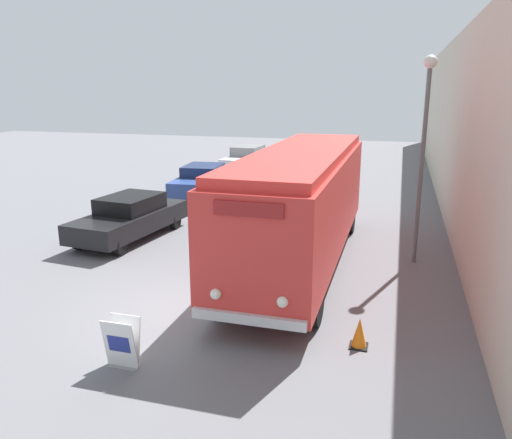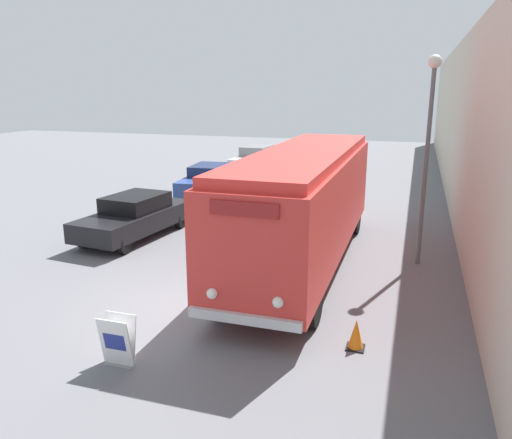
{
  "view_description": "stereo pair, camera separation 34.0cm",
  "coord_description": "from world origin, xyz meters",
  "px_view_note": "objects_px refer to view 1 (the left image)",
  "views": [
    {
      "loc": [
        4.41,
        -9.86,
        4.98
      ],
      "look_at": [
        1.22,
        1.17,
        1.94
      ],
      "focal_mm": 35.0,
      "sensor_mm": 36.0,
      "label": 1
    },
    {
      "loc": [
        4.74,
        -9.76,
        4.98
      ],
      "look_at": [
        1.22,
        1.17,
        1.94
      ],
      "focal_mm": 35.0,
      "sensor_mm": 36.0,
      "label": 2
    }
  ],
  "objects_px": {
    "streetlamp": "(425,131)",
    "parked_car_mid": "(203,180)",
    "sign_board": "(122,343)",
    "traffic_cone": "(359,333)",
    "parked_car_near": "(130,217)",
    "vintage_bus": "(301,200)",
    "parked_car_far": "(247,159)"
  },
  "relations": [
    {
      "from": "streetlamp",
      "to": "parked_car_mid",
      "type": "distance_m",
      "value": 12.08
    },
    {
      "from": "sign_board",
      "to": "traffic_cone",
      "type": "relative_size",
      "value": 1.57
    },
    {
      "from": "sign_board",
      "to": "streetlamp",
      "type": "distance_m",
      "value": 9.73
    },
    {
      "from": "parked_car_near",
      "to": "traffic_cone",
      "type": "xyz_separation_m",
      "value": [
        8.14,
        -5.37,
        -0.44
      ]
    },
    {
      "from": "vintage_bus",
      "to": "traffic_cone",
      "type": "distance_m",
      "value": 5.15
    },
    {
      "from": "parked_car_far",
      "to": "traffic_cone",
      "type": "height_order",
      "value": "parked_car_far"
    },
    {
      "from": "streetlamp",
      "to": "sign_board",
      "type": "bearing_deg",
      "value": -125.06
    },
    {
      "from": "traffic_cone",
      "to": "parked_car_mid",
      "type": "bearing_deg",
      "value": 123.9
    },
    {
      "from": "parked_car_mid",
      "to": "traffic_cone",
      "type": "relative_size",
      "value": 7.91
    },
    {
      "from": "streetlamp",
      "to": "parked_car_far",
      "type": "distance_m",
      "value": 17.21
    },
    {
      "from": "vintage_bus",
      "to": "streetlamp",
      "type": "bearing_deg",
      "value": 18.82
    },
    {
      "from": "parked_car_far",
      "to": "streetlamp",
      "type": "bearing_deg",
      "value": -53.85
    },
    {
      "from": "vintage_bus",
      "to": "traffic_cone",
      "type": "height_order",
      "value": "vintage_bus"
    },
    {
      "from": "sign_board",
      "to": "parked_car_mid",
      "type": "xyz_separation_m",
      "value": [
        -4.22,
        14.34,
        0.31
      ]
    },
    {
      "from": "parked_car_mid",
      "to": "traffic_cone",
      "type": "distance_m",
      "value": 14.94
    },
    {
      "from": "parked_car_near",
      "to": "parked_car_far",
      "type": "height_order",
      "value": "parked_car_far"
    },
    {
      "from": "vintage_bus",
      "to": "parked_car_near",
      "type": "bearing_deg",
      "value": 171.24
    },
    {
      "from": "vintage_bus",
      "to": "parked_car_mid",
      "type": "relative_size",
      "value": 2.15
    },
    {
      "from": "sign_board",
      "to": "traffic_cone",
      "type": "xyz_separation_m",
      "value": [
        4.11,
        1.94,
        -0.17
      ]
    },
    {
      "from": "sign_board",
      "to": "parked_car_near",
      "type": "xyz_separation_m",
      "value": [
        -4.02,
        7.32,
        0.28
      ]
    },
    {
      "from": "parked_car_near",
      "to": "parked_car_mid",
      "type": "xyz_separation_m",
      "value": [
        -0.19,
        7.02,
        0.03
      ]
    },
    {
      "from": "sign_board",
      "to": "parked_car_near",
      "type": "bearing_deg",
      "value": 118.82
    },
    {
      "from": "traffic_cone",
      "to": "vintage_bus",
      "type": "bearing_deg",
      "value": 115.0
    },
    {
      "from": "streetlamp",
      "to": "traffic_cone",
      "type": "xyz_separation_m",
      "value": [
        -1.13,
        -5.53,
        -3.54
      ]
    },
    {
      "from": "parked_car_far",
      "to": "traffic_cone",
      "type": "bearing_deg",
      "value": -64.74
    },
    {
      "from": "streetlamp",
      "to": "parked_car_near",
      "type": "relative_size",
      "value": 1.22
    },
    {
      "from": "parked_car_far",
      "to": "traffic_cone",
      "type": "xyz_separation_m",
      "value": [
        8.33,
        -19.59,
        -0.51
      ]
    },
    {
      "from": "parked_car_mid",
      "to": "traffic_cone",
      "type": "height_order",
      "value": "parked_car_mid"
    },
    {
      "from": "vintage_bus",
      "to": "traffic_cone",
      "type": "relative_size",
      "value": 16.97
    },
    {
      "from": "sign_board",
      "to": "parked_car_mid",
      "type": "relative_size",
      "value": 0.2
    },
    {
      "from": "parked_car_mid",
      "to": "vintage_bus",
      "type": "bearing_deg",
      "value": -57.33
    },
    {
      "from": "sign_board",
      "to": "parked_car_far",
      "type": "distance_m",
      "value": 21.94
    }
  ]
}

